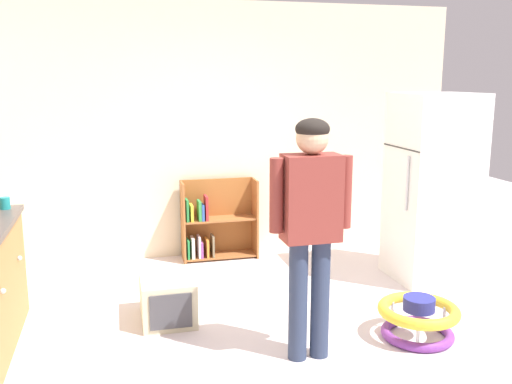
# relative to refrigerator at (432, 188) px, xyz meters

# --- Properties ---
(ground_plane) EXTENTS (12.00, 12.00, 0.00)m
(ground_plane) POSITION_rel_refrigerator_xyz_m (-1.77, -1.03, -0.89)
(ground_plane) COLOR silver
(ground_plane) RESTS_ON ground
(back_wall) EXTENTS (5.20, 0.06, 2.70)m
(back_wall) POSITION_rel_refrigerator_xyz_m (-1.77, 1.30, 0.46)
(back_wall) COLOR beige
(back_wall) RESTS_ON ground
(refrigerator) EXTENTS (0.73, 0.68, 1.78)m
(refrigerator) POSITION_rel_refrigerator_xyz_m (0.00, 0.00, 0.00)
(refrigerator) COLOR white
(refrigerator) RESTS_ON ground
(bookshelf) EXTENTS (0.80, 0.28, 0.85)m
(bookshelf) POSITION_rel_refrigerator_xyz_m (-1.91, 1.12, -0.52)
(bookshelf) COLOR #A05F31
(bookshelf) RESTS_ON ground
(standing_person) EXTENTS (0.57, 0.23, 1.66)m
(standing_person) POSITION_rel_refrigerator_xyz_m (-1.67, -1.23, 0.12)
(standing_person) COLOR #2D3953
(standing_person) RESTS_ON ground
(baby_walker) EXTENTS (0.60, 0.60, 0.32)m
(baby_walker) POSITION_rel_refrigerator_xyz_m (-0.77, -1.16, -0.73)
(baby_walker) COLOR purple
(baby_walker) RESTS_ON ground
(pet_carrier) EXTENTS (0.42, 0.55, 0.36)m
(pet_carrier) POSITION_rel_refrigerator_xyz_m (-2.56, -0.37, -0.71)
(pet_carrier) COLOR beige
(pet_carrier) RESTS_ON ground
(teal_cup) EXTENTS (0.08, 0.08, 0.09)m
(teal_cup) POSITION_rel_refrigerator_xyz_m (-3.77, 0.01, 0.06)
(teal_cup) COLOR teal
(teal_cup) RESTS_ON kitchen_counter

